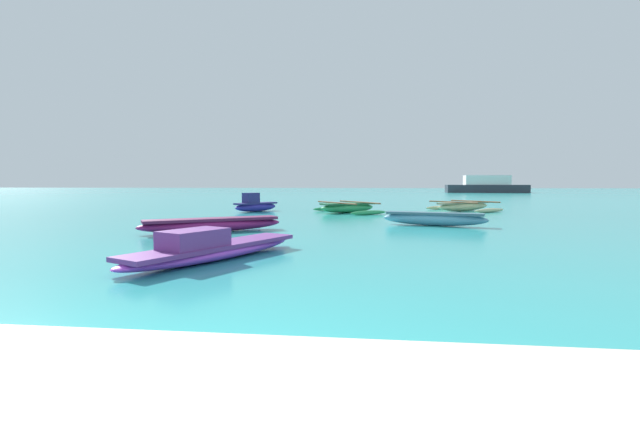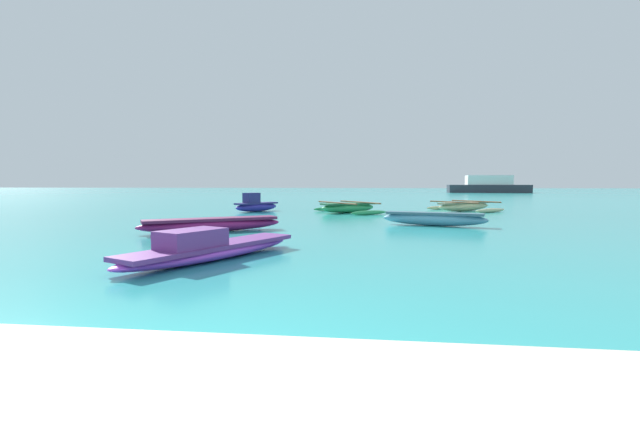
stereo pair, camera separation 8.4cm
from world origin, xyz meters
TOP-DOWN VIEW (x-y plane):
  - ground_plane at (0.00, 0.00)m, footprint 240.00×240.00m
  - moored_boat_0 at (-1.08, 5.01)m, footprint 2.49×4.05m
  - moored_boat_1 at (6.57, 19.87)m, footprint 3.79×3.88m
  - moored_boat_2 at (-3.81, 18.11)m, footprint 1.97×2.42m
  - moored_boat_3 at (0.78, 17.86)m, footprint 3.65×3.97m
  - moored_boat_4 at (-2.72, 9.39)m, footprint 3.82×2.80m
  - moored_boat_5 at (3.92, 11.94)m, footprint 3.40×1.45m
  - distant_ferry at (18.97, 62.65)m, footprint 11.50×2.53m

SIDE VIEW (x-z plane):
  - ground_plane at x=0.00m, z-range 0.00..0.00m
  - moored_boat_0 at x=-1.08m, z-range -0.09..0.51m
  - moored_boat_4 at x=-2.72m, z-range 0.02..0.42m
  - moored_boat_1 at x=6.57m, z-range -0.02..0.48m
  - moored_boat_5 at x=3.92m, z-range 0.02..0.47m
  - moored_boat_3 at x=0.78m, z-range -0.01..0.51m
  - moored_boat_2 at x=-3.81m, z-range -0.14..0.79m
  - distant_ferry at x=18.97m, z-range -0.24..2.30m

